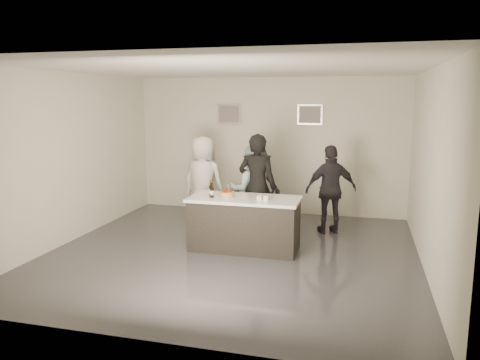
{
  "coord_description": "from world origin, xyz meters",
  "views": [
    {
      "loc": [
        2.04,
        -7.19,
        2.54
      ],
      "look_at": [
        0.0,
        0.5,
        1.15
      ],
      "focal_mm": 35.0,
      "sensor_mm": 36.0,
      "label": 1
    }
  ],
  "objects_px": {
    "cake": "(227,195)",
    "person_guest_left": "(203,181)",
    "person_main_black": "(257,186)",
    "person_main_blue": "(250,190)",
    "person_guest_right": "(331,190)",
    "beer_bottle_a": "(211,188)",
    "person_guest_back": "(257,185)",
    "bar_counter": "(244,223)",
    "beer_bottle_b": "(212,190)"
  },
  "relations": [
    {
      "from": "cake",
      "to": "person_guest_left",
      "type": "relative_size",
      "value": 0.13
    },
    {
      "from": "person_guest_left",
      "to": "person_main_black",
      "type": "bearing_deg",
      "value": 166.2
    },
    {
      "from": "cake",
      "to": "person_main_blue",
      "type": "distance_m",
      "value": 1.03
    },
    {
      "from": "person_guest_right",
      "to": "beer_bottle_a",
      "type": "bearing_deg",
      "value": 12.78
    },
    {
      "from": "cake",
      "to": "person_main_black",
      "type": "bearing_deg",
      "value": 64.23
    },
    {
      "from": "person_guest_back",
      "to": "person_guest_left",
      "type": "bearing_deg",
      "value": 7.89
    },
    {
      "from": "cake",
      "to": "beer_bottle_a",
      "type": "bearing_deg",
      "value": 176.03
    },
    {
      "from": "cake",
      "to": "person_guest_left",
      "type": "xyz_separation_m",
      "value": [
        -0.89,
        1.32,
        -0.04
      ]
    },
    {
      "from": "cake",
      "to": "beer_bottle_a",
      "type": "height_order",
      "value": "beer_bottle_a"
    },
    {
      "from": "bar_counter",
      "to": "cake",
      "type": "bearing_deg",
      "value": -176.99
    },
    {
      "from": "person_main_blue",
      "to": "person_main_black",
      "type": "bearing_deg",
      "value": 104.26
    },
    {
      "from": "person_guest_right",
      "to": "cake",
      "type": "bearing_deg",
      "value": 17.84
    },
    {
      "from": "cake",
      "to": "person_main_black",
      "type": "relative_size",
      "value": 0.13
    },
    {
      "from": "cake",
      "to": "person_guest_right",
      "type": "bearing_deg",
      "value": 40.47
    },
    {
      "from": "person_main_blue",
      "to": "person_guest_right",
      "type": "relative_size",
      "value": 0.99
    },
    {
      "from": "beer_bottle_a",
      "to": "person_guest_back",
      "type": "distance_m",
      "value": 1.9
    },
    {
      "from": "person_main_blue",
      "to": "person_guest_left",
      "type": "distance_m",
      "value": 1.1
    },
    {
      "from": "bar_counter",
      "to": "person_guest_back",
      "type": "height_order",
      "value": "person_guest_back"
    },
    {
      "from": "bar_counter",
      "to": "cake",
      "type": "height_order",
      "value": "cake"
    },
    {
      "from": "bar_counter",
      "to": "beer_bottle_b",
      "type": "bearing_deg",
      "value": -165.11
    },
    {
      "from": "beer_bottle_a",
      "to": "person_main_blue",
      "type": "bearing_deg",
      "value": 65.09
    },
    {
      "from": "person_main_blue",
      "to": "person_guest_right",
      "type": "distance_m",
      "value": 1.52
    },
    {
      "from": "beer_bottle_b",
      "to": "person_guest_right",
      "type": "xyz_separation_m",
      "value": [
        1.87,
        1.52,
        -0.19
      ]
    },
    {
      "from": "person_main_black",
      "to": "person_main_blue",
      "type": "relative_size",
      "value": 1.16
    },
    {
      "from": "cake",
      "to": "beer_bottle_b",
      "type": "distance_m",
      "value": 0.28
    },
    {
      "from": "person_main_black",
      "to": "person_main_blue",
      "type": "xyz_separation_m",
      "value": [
        -0.19,
        0.28,
        -0.13
      ]
    },
    {
      "from": "beer_bottle_b",
      "to": "person_guest_right",
      "type": "distance_m",
      "value": 2.41
    },
    {
      "from": "bar_counter",
      "to": "person_guest_right",
      "type": "xyz_separation_m",
      "value": [
        1.34,
        1.38,
        0.39
      ]
    },
    {
      "from": "beer_bottle_a",
      "to": "person_main_black",
      "type": "bearing_deg",
      "value": 47.51
    },
    {
      "from": "beer_bottle_b",
      "to": "person_guest_left",
      "type": "bearing_deg",
      "value": 114.46
    },
    {
      "from": "cake",
      "to": "person_guest_left",
      "type": "distance_m",
      "value": 1.59
    },
    {
      "from": "person_main_black",
      "to": "beer_bottle_b",
      "type": "bearing_deg",
      "value": 58.7
    },
    {
      "from": "cake",
      "to": "person_main_black",
      "type": "height_order",
      "value": "person_main_black"
    },
    {
      "from": "person_main_blue",
      "to": "bar_counter",
      "type": "bearing_deg",
      "value": 77.31
    },
    {
      "from": "beer_bottle_a",
      "to": "person_guest_back",
      "type": "xyz_separation_m",
      "value": [
        0.39,
        1.85,
        -0.25
      ]
    },
    {
      "from": "cake",
      "to": "beer_bottle_a",
      "type": "distance_m",
      "value": 0.31
    },
    {
      "from": "beer_bottle_a",
      "to": "person_main_blue",
      "type": "relative_size",
      "value": 0.16
    },
    {
      "from": "bar_counter",
      "to": "person_main_blue",
      "type": "relative_size",
      "value": 1.12
    },
    {
      "from": "cake",
      "to": "beer_bottle_a",
      "type": "relative_size",
      "value": 0.93
    },
    {
      "from": "person_main_blue",
      "to": "person_guest_right",
      "type": "height_order",
      "value": "person_guest_right"
    },
    {
      "from": "person_main_blue",
      "to": "person_guest_back",
      "type": "height_order",
      "value": "person_main_blue"
    },
    {
      "from": "cake",
      "to": "beer_bottle_a",
      "type": "xyz_separation_m",
      "value": [
        -0.3,
        0.02,
        0.09
      ]
    },
    {
      "from": "bar_counter",
      "to": "person_guest_left",
      "type": "xyz_separation_m",
      "value": [
        -1.19,
        1.3,
        0.45
      ]
    },
    {
      "from": "person_guest_right",
      "to": "person_guest_left",
      "type": "bearing_deg",
      "value": -20.86
    },
    {
      "from": "beer_bottle_b",
      "to": "person_guest_back",
      "type": "distance_m",
      "value": 2.03
    },
    {
      "from": "beer_bottle_a",
      "to": "person_guest_left",
      "type": "distance_m",
      "value": 1.43
    },
    {
      "from": "person_main_black",
      "to": "person_guest_back",
      "type": "height_order",
      "value": "person_main_black"
    },
    {
      "from": "beer_bottle_b",
      "to": "beer_bottle_a",
      "type": "bearing_deg",
      "value": 113.8
    },
    {
      "from": "cake",
      "to": "person_guest_left",
      "type": "height_order",
      "value": "person_guest_left"
    },
    {
      "from": "beer_bottle_b",
      "to": "person_main_black",
      "type": "bearing_deg",
      "value": 55.6
    }
  ]
}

